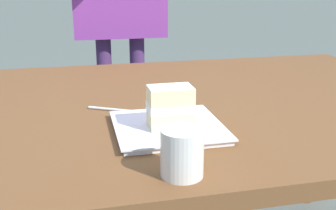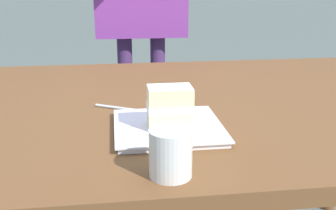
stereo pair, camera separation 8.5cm
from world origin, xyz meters
name	(u,v)px [view 2 (the right image)]	position (x,y,z in m)	size (l,w,h in m)	color
patio_table	(189,124)	(0.00, 0.00, 0.65)	(1.69, 1.09, 0.73)	brown
dessert_plate	(168,127)	(0.10, 0.24, 0.74)	(0.25, 0.25, 0.02)	white
cake_slice	(170,107)	(0.09, 0.25, 0.79)	(0.10, 0.07, 0.10)	beige
dessert_fork	(127,109)	(0.19, 0.07, 0.73)	(0.16, 0.10, 0.01)	silver
coffee_cup	(171,153)	(0.12, 0.46, 0.78)	(0.08, 0.08, 0.09)	silver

